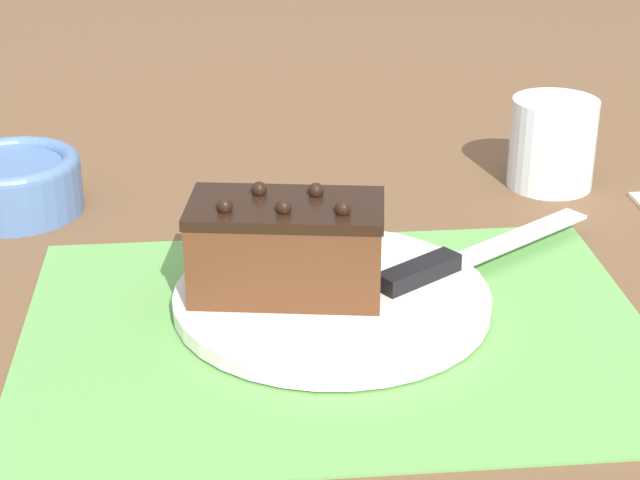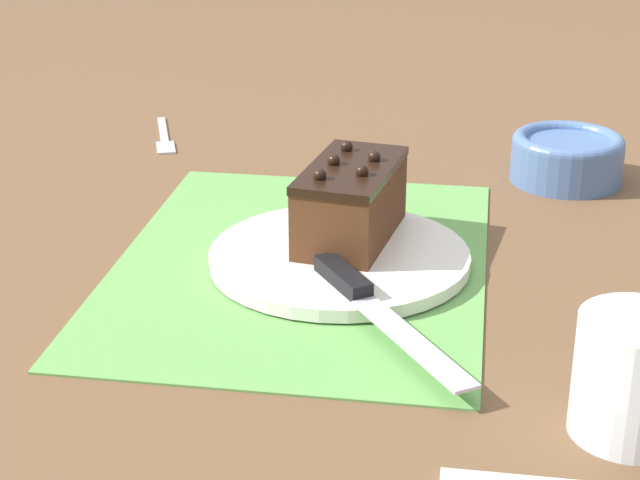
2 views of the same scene
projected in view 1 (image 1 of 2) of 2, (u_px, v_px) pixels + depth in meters
The scene contains 7 objects.
ground_plane at pixel (337, 334), 0.78m from camera, with size 3.00×3.00×0.00m, color brown.
placemat_woven at pixel (337, 331), 0.78m from camera, with size 0.46×0.34×0.00m, color #609E4C.
cake_plate at pixel (338, 298), 0.81m from camera, with size 0.24×0.24×0.01m.
chocolate_cake at pixel (286, 247), 0.79m from camera, with size 0.15×0.10×0.08m.
serving_knife at pixel (454, 260), 0.85m from camera, with size 0.20×0.15×0.01m.
drinking_glass at pixel (552, 143), 1.03m from camera, with size 0.08×0.08×0.09m.
small_bowl at pixel (13, 182), 0.98m from camera, with size 0.12×0.12×0.05m.
Camera 1 is at (0.08, 0.68, 0.39)m, focal length 60.00 mm.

